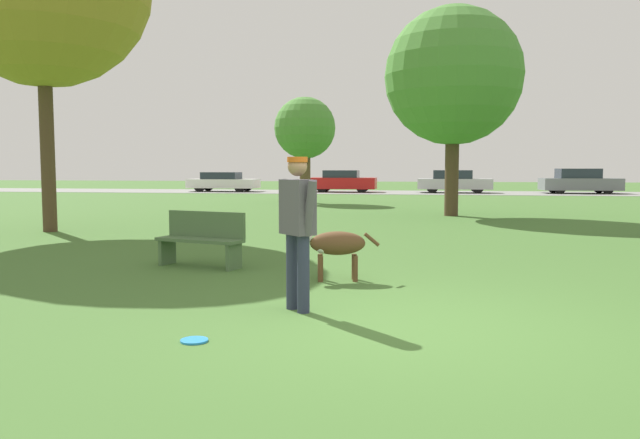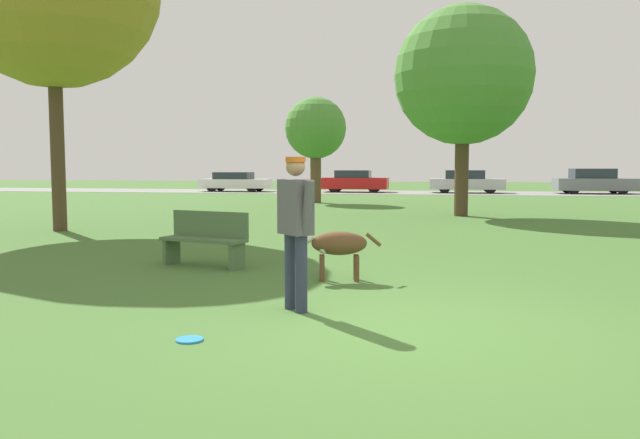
{
  "view_description": "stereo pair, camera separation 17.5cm",
  "coord_description": "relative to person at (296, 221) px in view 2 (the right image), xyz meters",
  "views": [
    {
      "loc": [
        0.15,
        -5.92,
        1.52
      ],
      "look_at": [
        -1.04,
        1.39,
        0.9
      ],
      "focal_mm": 35.0,
      "sensor_mm": 36.0,
      "label": 1
    },
    {
      "loc": [
        0.32,
        -5.89,
        1.52
      ],
      "look_at": [
        -1.04,
        1.39,
        0.9
      ],
      "focal_mm": 35.0,
      "sensor_mm": 36.0,
      "label": 2
    }
  ],
  "objects": [
    {
      "name": "park_bench",
      "position": [
        -2.03,
        2.68,
        -0.51
      ],
      "size": [
        1.46,
        0.78,
        0.84
      ],
      "rotation": [
        0.0,
        0.0,
        -0.28
      ],
      "color": "#4C6B42",
      "rests_on": "ground_plane"
    },
    {
      "name": "tree_far_left",
      "position": [
        -3.64,
        19.86,
        2.18
      ],
      "size": [
        2.61,
        2.61,
        4.5
      ],
      "color": "brown",
      "rests_on": "ground_plane"
    },
    {
      "name": "frisbee",
      "position": [
        -0.67,
        -1.3,
        -0.95
      ],
      "size": [
        0.24,
        0.24,
        0.02
      ],
      "color": "#268CE5",
      "rests_on": "ground_plane"
    },
    {
      "name": "person",
      "position": [
        0.0,
        0.0,
        0.0
      ],
      "size": [
        0.52,
        0.54,
        1.63
      ],
      "rotation": [
        0.0,
        0.0,
        -0.81
      ],
      "color": "#2D334C",
      "rests_on": "ground_plane"
    },
    {
      "name": "far_road_strip",
      "position": [
        1.13,
        31.28,
        -0.96
      ],
      "size": [
        120.0,
        6.0,
        0.01
      ],
      "color": "gray",
      "rests_on": "ground_plane"
    },
    {
      "name": "parked_car_white",
      "position": [
        -10.94,
        30.98,
        -0.35
      ],
      "size": [
        4.31,
        1.84,
        1.21
      ],
      "rotation": [
        0.0,
        0.0,
        -0.01
      ],
      "color": "white",
      "rests_on": "ground_plane"
    },
    {
      "name": "parked_car_grey",
      "position": [
        10.3,
        31.57,
        -0.27
      ],
      "size": [
        4.42,
        2.03,
        1.44
      ],
      "rotation": [
        0.0,
        0.0,
        0.05
      ],
      "color": "slate",
      "rests_on": "ground_plane"
    },
    {
      "name": "tree_mid_center",
      "position": [
        2.21,
        13.52,
        3.35
      ],
      "size": [
        4.25,
        4.25,
        6.45
      ],
      "color": "#4C3826",
      "rests_on": "ground_plane"
    },
    {
      "name": "ground_plane",
      "position": [
        1.13,
        -0.48,
        -0.96
      ],
      "size": [
        120.0,
        120.0,
        0.0
      ],
      "primitive_type": "plane",
      "color": "#426B2D"
    },
    {
      "name": "parked_car_red",
      "position": [
        -3.46,
        31.31,
        -0.3
      ],
      "size": [
        4.0,
        1.77,
        1.33
      ],
      "rotation": [
        0.0,
        0.0,
        -0.01
      ],
      "color": "red",
      "rests_on": "ground_plane"
    },
    {
      "name": "dog",
      "position": [
        0.14,
        1.81,
        -0.48
      ],
      "size": [
        1.11,
        0.45,
        0.69
      ],
      "rotation": [
        0.0,
        0.0,
        3.33
      ],
      "color": "brown",
      "rests_on": "ground_plane"
    },
    {
      "name": "parked_car_silver",
      "position": [
        3.18,
        31.32,
        -0.3
      ],
      "size": [
        4.33,
        1.73,
        1.34
      ],
      "rotation": [
        0.0,
        0.0,
        -0.02
      ],
      "color": "#B7B7BC",
      "rests_on": "ground_plane"
    }
  ]
}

